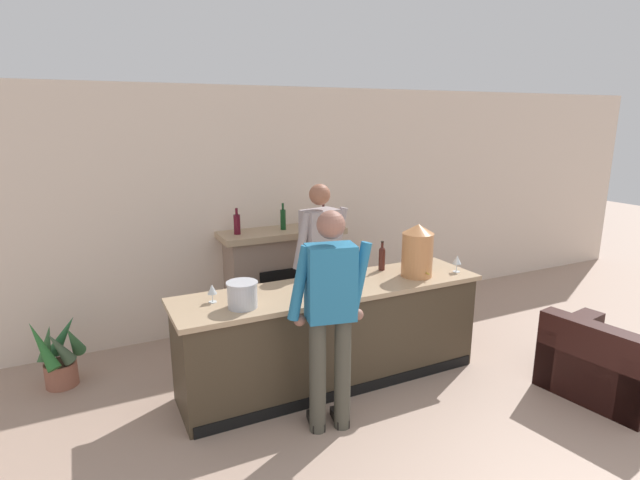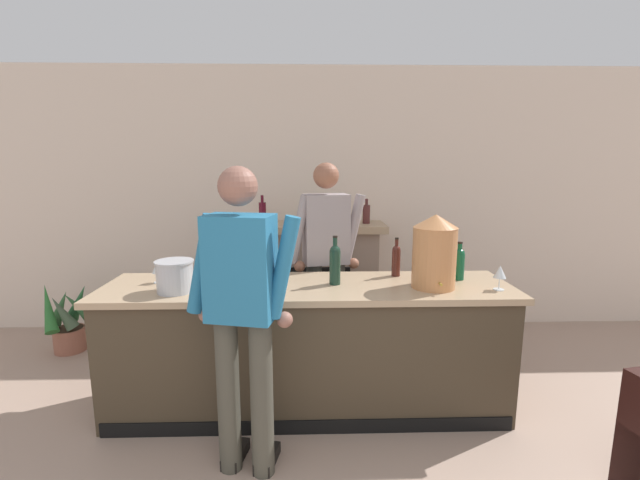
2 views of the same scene
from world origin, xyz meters
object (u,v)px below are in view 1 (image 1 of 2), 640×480
(ice_bucket_steel, at_px, (242,295))
(wine_bottle_chardonnay_pale, at_px, (425,255))
(fireplace_stone, at_px, (282,277))
(wine_bottle_port_short, at_px, (382,257))
(person_bartender, at_px, (320,262))
(wine_bottle_merlot_tall, at_px, (351,267))
(person_customer, at_px, (330,313))
(wine_glass_near_bucket, at_px, (323,285))
(wine_glass_back_row, at_px, (212,290))
(copper_dispenser, at_px, (417,250))
(armchair_black, at_px, (605,367))
(potted_plant_corner, at_px, (59,354))
(wine_glass_mid_counter, at_px, (457,260))

(ice_bucket_steel, bearing_deg, wine_bottle_chardonnay_pale, 7.04)
(fireplace_stone, bearing_deg, wine_bottle_port_short, -62.87)
(person_bartender, distance_m, wine_bottle_merlot_tall, 0.56)
(person_bartender, bearing_deg, person_customer, -112.71)
(fireplace_stone, relative_size, wine_glass_near_bucket, 9.58)
(fireplace_stone, relative_size, wine_glass_back_row, 9.62)
(ice_bucket_steel, height_order, wine_glass_near_bucket, ice_bucket_steel)
(wine_bottle_chardonnay_pale, bearing_deg, wine_bottle_port_short, 165.46)
(wine_bottle_port_short, bearing_deg, person_customer, -139.47)
(copper_dispenser, bearing_deg, armchair_black, -44.63)
(wine_glass_near_bucket, xyz_separation_m, wine_glass_back_row, (-0.86, 0.30, -0.00))
(person_bartender, distance_m, wine_glass_back_row, 1.32)
(ice_bucket_steel, relative_size, wine_bottle_chardonnay_pale, 0.90)
(ice_bucket_steel, relative_size, wine_glass_near_bucket, 1.64)
(person_bartender, relative_size, wine_bottle_merlot_tall, 5.13)
(fireplace_stone, xyz_separation_m, wine_bottle_chardonnay_pale, (1.04, -1.29, 0.47))
(wine_glass_back_row, bearing_deg, wine_bottle_merlot_tall, -3.02)
(person_customer, xyz_separation_m, person_bartender, (0.51, 1.22, 0.01))
(fireplace_stone, distance_m, potted_plant_corner, 2.40)
(person_bartender, bearing_deg, wine_bottle_port_short, -33.70)
(person_bartender, bearing_deg, wine_glass_near_bucket, -114.62)
(person_customer, height_order, wine_bottle_port_short, person_customer)
(person_bartender, bearing_deg, wine_glass_back_row, -158.21)
(fireplace_stone, bearing_deg, wine_glass_back_row, -130.78)
(copper_dispenser, bearing_deg, wine_glass_back_row, 175.20)
(wine_bottle_merlot_tall, relative_size, wine_bottle_chardonnay_pale, 1.23)
(person_customer, xyz_separation_m, wine_bottle_port_short, (1.03, 0.88, 0.08))
(fireplace_stone, distance_m, ice_bucket_steel, 1.86)
(person_customer, xyz_separation_m, copper_dispenser, (1.22, 0.57, 0.21))
(armchair_black, xyz_separation_m, ice_bucket_steel, (-2.95, 1.14, 0.78))
(fireplace_stone, distance_m, person_bartender, 0.92)
(person_bartender, height_order, wine_glass_back_row, person_bartender)
(fireplace_stone, height_order, person_bartender, person_bartender)
(potted_plant_corner, height_order, wine_glass_near_bucket, wine_glass_near_bucket)
(person_bartender, relative_size, wine_bottle_port_short, 6.05)
(wine_bottle_chardonnay_pale, distance_m, wine_bottle_port_short, 0.45)
(wine_bottle_port_short, bearing_deg, wine_bottle_merlot_tall, -156.12)
(potted_plant_corner, xyz_separation_m, wine_glass_back_row, (1.21, -0.93, 0.73))
(wine_bottle_merlot_tall, bearing_deg, person_customer, -129.55)
(person_customer, relative_size, wine_bottle_merlot_tall, 5.09)
(wine_glass_near_bucket, bearing_deg, wine_bottle_port_short, 26.86)
(wine_bottle_merlot_tall, bearing_deg, copper_dispenser, -8.11)
(armchair_black, relative_size, copper_dispenser, 2.05)
(fireplace_stone, relative_size, copper_dispenser, 2.91)
(ice_bucket_steel, bearing_deg, potted_plant_corner, 140.72)
(wine_glass_back_row, bearing_deg, potted_plant_corner, 142.50)
(copper_dispenser, relative_size, ice_bucket_steel, 2.00)
(fireplace_stone, relative_size, wine_bottle_port_short, 5.00)
(wine_glass_mid_counter, bearing_deg, copper_dispenser, 170.27)
(potted_plant_corner, bearing_deg, wine_glass_back_row, -37.50)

